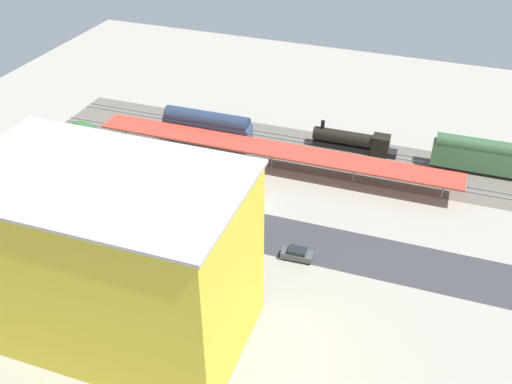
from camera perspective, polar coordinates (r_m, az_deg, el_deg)
ground_plane at (r=89.35m, az=0.12°, el=-1.52°), size 144.85×144.85×0.00m
rail_bed at (r=104.85m, az=3.79°, el=4.26°), size 90.77×16.36×0.01m
street_asphalt at (r=85.06m, az=-1.21°, el=-3.63°), size 90.67×10.51×0.01m
track_rails at (r=104.76m, az=3.79°, el=4.35°), size 90.52×9.93×0.12m
platform_canopy_near at (r=97.13m, az=1.58°, el=4.24°), size 62.68×6.14×3.89m
locomotive at (r=104.97m, az=9.81°, el=4.92°), size 15.12×2.76×4.83m
passenger_coach at (r=103.46m, az=21.87°, el=3.32°), size 17.75×3.10×6.17m
freight_coach_far at (r=105.28m, az=-4.84°, el=6.42°), size 16.50×3.43×6.36m
parked_car_0 at (r=79.51m, az=4.08°, el=-6.18°), size 4.46×2.15×1.71m
parked_car_1 at (r=81.54m, az=-0.79°, el=-4.83°), size 4.16×2.05×1.83m
parked_car_2 at (r=83.86m, az=-4.51°, el=-3.73°), size 4.67×1.93×1.71m
parked_car_3 at (r=85.91m, az=-9.17°, el=-3.09°), size 4.38×1.80×1.62m
parked_car_4 at (r=89.12m, az=-13.02°, el=-2.07°), size 4.11×1.87×1.66m
parked_car_5 at (r=92.63m, az=-16.16°, el=-1.08°), size 4.27×2.00×1.62m
parked_car_6 at (r=96.38m, az=-19.39°, el=-0.19°), size 4.17×1.94×1.80m
construction_building at (r=65.51m, az=-13.93°, el=-6.55°), size 29.44×17.49×20.89m
construction_roof_slab at (r=59.32m, az=-15.31°, el=1.30°), size 30.05×18.10×0.40m
box_truck_0 at (r=81.81m, az=-9.39°, el=-4.40°), size 8.73×2.74×3.57m
box_truck_1 at (r=82.23m, az=-10.75°, el=-4.43°), size 10.38×3.19×3.26m
box_truck_2 at (r=81.93m, az=-11.56°, el=-4.76°), size 8.62×3.24×3.22m
street_tree_0 at (r=89.58m, az=-6.71°, el=1.91°), size 5.89×5.89×7.62m
street_tree_1 at (r=94.83m, az=-12.70°, el=2.80°), size 4.22×4.22×6.21m
street_tree_2 at (r=99.02m, az=-16.85°, el=4.92°), size 6.14×6.14×9.21m
traffic_light at (r=92.68m, az=-10.40°, el=2.34°), size 0.50×0.36×6.14m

